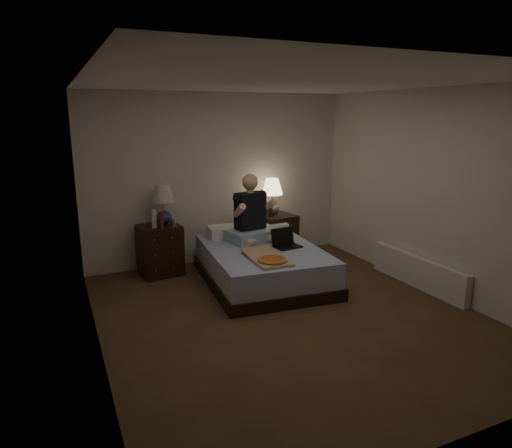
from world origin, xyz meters
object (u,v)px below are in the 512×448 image
water_bottle (154,219)px  radiator (418,272)px  lamp_left (163,204)px  laptop (288,239)px  person (252,208)px  beer_bottle_left (161,220)px  pizza_box (272,261)px  beer_bottle_right (271,209)px  bed (263,265)px  nightstand_right (276,237)px  lamp_right (272,197)px  nightstand_left (160,250)px  soda_can (174,222)px

water_bottle → radiator: (3.01, -1.73, -0.63)m
lamp_left → laptop: (1.40, -1.02, -0.39)m
person → radiator: bearing=-48.4°
beer_bottle_left → pizza_box: size_ratio=0.30×
beer_bottle_right → beer_bottle_left: bearing=-175.5°
bed → lamp_left: (-1.09, 0.91, 0.75)m
bed → beer_bottle_right: beer_bottle_right is taller
nightstand_right → lamp_right: 0.63m
lamp_right → pizza_box: (-0.74, -1.53, -0.46)m
pizza_box → radiator: (1.93, -0.34, -0.31)m
lamp_right → laptop: 1.09m
lamp_left → person: size_ratio=0.60×
nightstand_left → lamp_left: 0.64m
lamp_left → laptop: lamp_left is taller
lamp_left → radiator: lamp_left is taller
nightstand_right → radiator: bearing=-65.8°
lamp_right → beer_bottle_left: lamp_right is taller
nightstand_right → water_bottle: (-1.88, -0.10, 0.48)m
nightstand_right → laptop: laptop is taller
radiator → beer_bottle_left: bearing=150.6°
lamp_left → beer_bottle_left: lamp_left is taller
soda_can → beer_bottle_right: size_ratio=0.43×
nightstand_left → soda_can: bearing=-35.9°
beer_bottle_right → person: (-0.49, -0.42, 0.13)m
bed → person: 0.80m
beer_bottle_right → person: size_ratio=0.25×
bed → nightstand_left: 1.46m
nightstand_left → person: size_ratio=0.75×
lamp_right → person: size_ratio=0.60×
beer_bottle_right → laptop: beer_bottle_right is taller
beer_bottle_right → nightstand_left: bearing=177.9°
beer_bottle_right → person: bearing=-139.1°
pizza_box → lamp_left: bearing=122.7°
lamp_left → soda_can: bearing=-56.8°
beer_bottle_left → laptop: beer_bottle_left is taller
nightstand_right → nightstand_left: bearing=172.4°
laptop → beer_bottle_right: bearing=70.7°
soda_can → radiator: (2.75, -1.74, -0.55)m
lamp_right → water_bottle: (-1.82, -0.13, -0.14)m
laptop → pizza_box: bearing=-139.6°
nightstand_right → water_bottle: bearing=175.7°
nightstand_left → water_bottle: (-0.08, -0.11, 0.48)m
soda_can → person: person is taller
lamp_left → beer_bottle_right: bearing=-4.0°
bed → lamp_right: size_ratio=3.36×
soda_can → radiator: bearing=-32.4°
nightstand_right → water_bottle: water_bottle is taller
bed → nightstand_left: nightstand_left is taller
pizza_box → bed: bearing=76.6°
beer_bottle_left → bed: bearing=-29.6°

